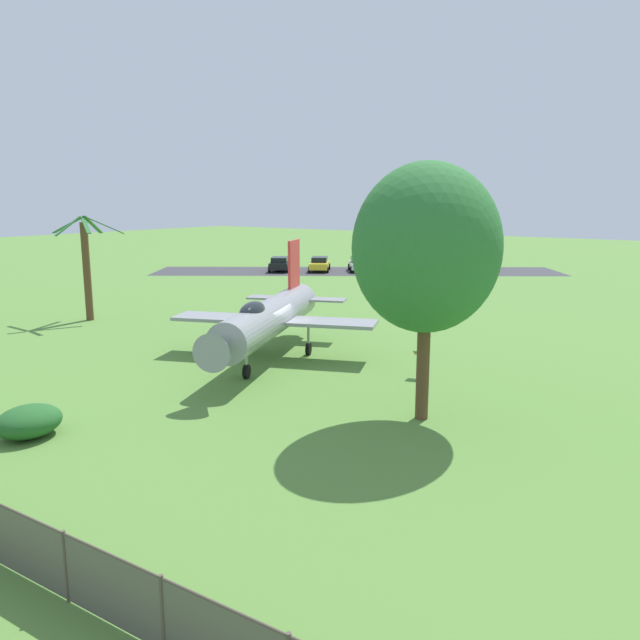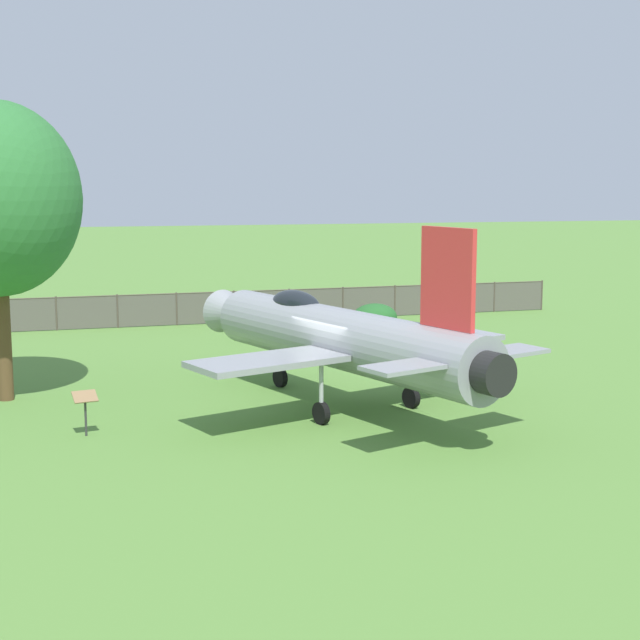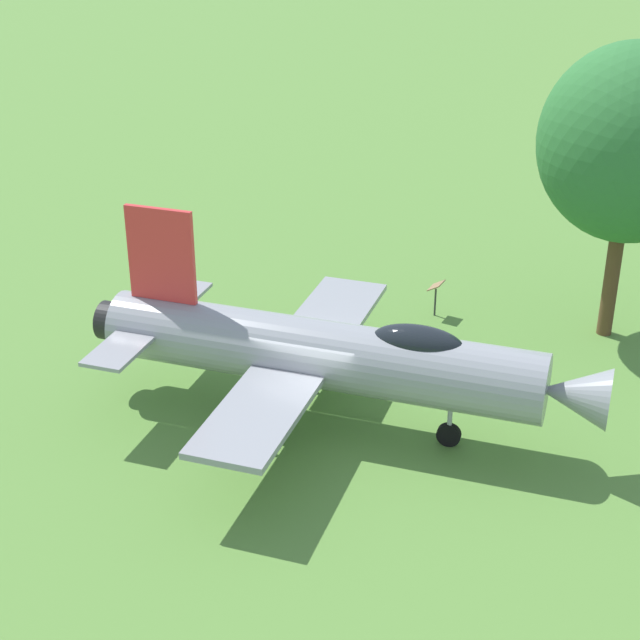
{
  "view_description": "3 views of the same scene",
  "coord_description": "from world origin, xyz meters",
  "px_view_note": "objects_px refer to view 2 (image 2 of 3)",
  "views": [
    {
      "loc": [
        21.95,
        18.22,
        7.47
      ],
      "look_at": [
        1.3,
        3.75,
        2.5
      ],
      "focal_mm": 34.99,
      "sensor_mm": 36.0,
      "label": 1
    },
    {
      "loc": [
        -25.66,
        6.81,
        6.53
      ],
      "look_at": [
        0.16,
        0.65,
        2.52
      ],
      "focal_mm": 53.99,
      "sensor_mm": 36.0,
      "label": 2
    },
    {
      "loc": [
        13.76,
        -16.18,
        13.32
      ],
      "look_at": [
        -0.33,
        0.38,
        2.66
      ],
      "focal_mm": 54.87,
      "sensor_mm": 36.0,
      "label": 3
    }
  ],
  "objects_px": {
    "shrub_near_fence": "(375,317)",
    "shrub_by_tree": "(270,326)",
    "info_plaque": "(85,403)",
    "display_jet": "(336,336)"
  },
  "relations": [
    {
      "from": "shrub_near_fence",
      "to": "info_plaque",
      "type": "height_order",
      "value": "same"
    },
    {
      "from": "shrub_near_fence",
      "to": "shrub_by_tree",
      "type": "xyz_separation_m",
      "value": [
        -1.07,
        4.73,
        -0.06
      ]
    },
    {
      "from": "info_plaque",
      "to": "display_jet",
      "type": "bearing_deg",
      "value": -76.39
    },
    {
      "from": "display_jet",
      "to": "info_plaque",
      "type": "xyz_separation_m",
      "value": [
        -1.68,
        6.95,
        -1.16
      ]
    },
    {
      "from": "shrub_near_fence",
      "to": "shrub_by_tree",
      "type": "distance_m",
      "value": 4.85
    },
    {
      "from": "shrub_by_tree",
      "to": "shrub_near_fence",
      "type": "bearing_deg",
      "value": -77.23
    },
    {
      "from": "shrub_near_fence",
      "to": "info_plaque",
      "type": "relative_size",
      "value": 1.67
    },
    {
      "from": "shrub_near_fence",
      "to": "shrub_by_tree",
      "type": "bearing_deg",
      "value": 102.77
    },
    {
      "from": "shrub_near_fence",
      "to": "info_plaque",
      "type": "distance_m",
      "value": 18.62
    },
    {
      "from": "display_jet",
      "to": "shrub_by_tree",
      "type": "height_order",
      "value": "display_jet"
    }
  ]
}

